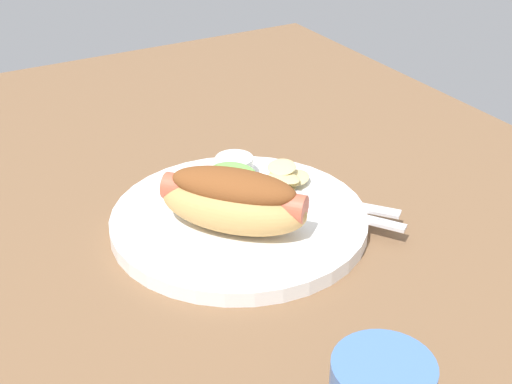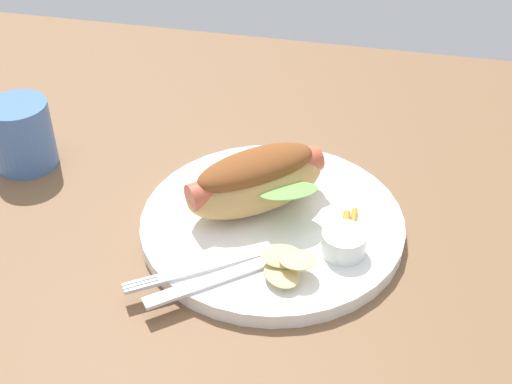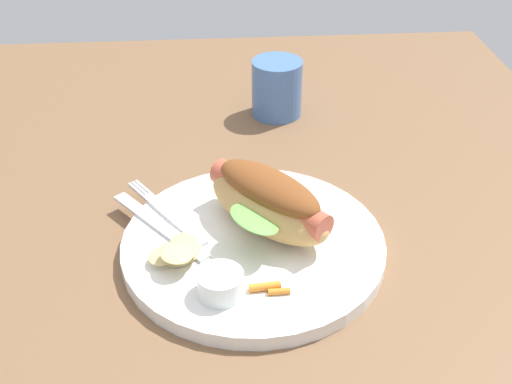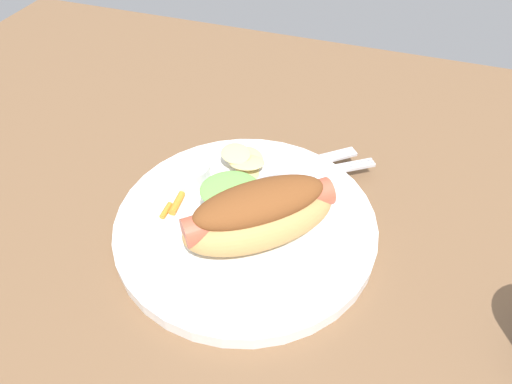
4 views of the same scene
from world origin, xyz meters
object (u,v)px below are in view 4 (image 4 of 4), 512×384
fork (313,174)px  knife (297,166)px  chips_pile (245,161)px  carrot_garnish (174,205)px  hot_dog (259,213)px  sauce_ramekin (191,173)px  plate (249,223)px

fork → knife: same height
knife → chips_pile: 6.05cm
knife → carrot_garnish: (10.53, 10.56, 0.18)cm
carrot_garnish → hot_dog: bearing=175.3°
knife → sauce_ramekin: bearing=170.9°
fork → carrot_garnish: (12.60, 9.79, 0.16)cm
sauce_ramekin → fork: 13.70cm
chips_pile → carrot_garnish: 9.80cm
plate → fork: (-4.61, -8.55, 1.00)cm
sauce_ramekin → knife: bearing=-149.8°
knife → hot_dog: bearing=-133.4°
hot_dog → sauce_ramekin: hot_dog is taller
plate → carrot_garnish: size_ratio=7.11×
hot_dog → knife: 11.82cm
fork → carrot_garnish: 15.96cm
hot_dog → carrot_garnish: bearing=134.0°
plate → sauce_ramekin: bearing=-22.0°
plate → chips_pile: chips_pile is taller
hot_dog → sauce_ramekin: bearing=110.3°
fork → carrot_garnish: carrot_garnish is taller
plate → knife: 9.72cm
sauce_ramekin → plate: bearing=158.0°
sauce_ramekin → carrot_garnish: sauce_ramekin is taller
chips_pile → plate: bearing=112.9°
fork → knife: (2.06, -0.77, -0.02)cm
sauce_ramekin → carrot_garnish: size_ratio=1.14×
fork → chips_pile: bearing=155.8°
sauce_ramekin → carrot_garnish: 4.52cm
fork → hot_dog: bearing=-139.4°
knife → plate: bearing=-144.6°
plate → hot_dog: 4.93cm
plate → chips_pile: 8.03cm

